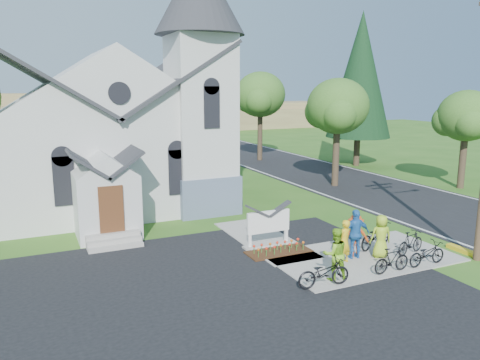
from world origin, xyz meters
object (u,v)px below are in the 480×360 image
cyclist_2 (356,234)px  cyclist_3 (355,235)px  church_sign (268,222)px  bike_1 (392,260)px  bike_2 (376,236)px  bike_0 (324,273)px  cyclist_4 (381,236)px  bike_3 (411,243)px  cyclist_1 (335,254)px  bike_4 (427,254)px  cyclist_0 (344,241)px

cyclist_2 → cyclist_3: 0.24m
church_sign → cyclist_2: bearing=-49.4°
bike_1 → bike_2: size_ratio=0.78×
bike_0 → bike_1: 2.86m
bike_2 → bike_0: bearing=102.2°
bike_2 → cyclist_4: (-0.55, -0.92, 0.32)m
bike_0 → cyclist_4: cyclist_4 is taller
bike_1 → cyclist_3: cyclist_3 is taller
bike_3 → cyclist_1: bearing=88.1°
cyclist_1 → bike_2: (3.39, 1.92, -0.39)m
cyclist_2 → bike_3: cyclist_2 is taller
church_sign → bike_4: bearing=-46.2°
cyclist_3 → cyclist_4: bearing=171.4°
cyclist_4 → cyclist_3: bearing=-14.4°
church_sign → bike_0: size_ratio=1.19×
bike_4 → bike_2: bearing=9.7°
cyclist_1 → bike_4: bearing=-171.9°
cyclist_3 → bike_3: bearing=-176.3°
cyclist_1 → cyclist_3: (2.04, 1.51, -0.08)m
cyclist_3 → bike_2: bearing=-139.8°
cyclist_4 → bike_4: (0.98, -1.36, -0.40)m
cyclist_3 → bike_4: cyclist_3 is taller
bike_1 → bike_2: bearing=-28.8°
cyclist_0 → cyclist_4: 1.62m
bike_3 → cyclist_4: size_ratio=0.94×
bike_1 → cyclist_2: (-0.25, 1.70, 0.49)m
cyclist_0 → bike_0: size_ratio=0.89×
church_sign → cyclist_0: church_sign is taller
cyclist_2 → bike_2: bearing=-148.8°
church_sign → bike_1: bearing=-59.7°
cyclist_0 → bike_3: size_ratio=1.04×
bike_1 → bike_3: bearing=-60.9°
cyclist_3 → bike_3: size_ratio=1.05×
cyclist_1 → church_sign: bearing=-71.1°
church_sign → bike_0: bearing=-93.8°
bike_0 → cyclist_1: (0.68, 0.36, 0.42)m
cyclist_0 → cyclist_4: bearing=159.9°
church_sign → bike_4: size_ratio=1.31×
cyclist_0 → cyclist_1: cyclist_1 is taller
bike_0 → bike_3: bearing=-71.6°
bike_3 → bike_0: bearing=90.8°
church_sign → bike_2: 4.36m
cyclist_2 → bike_2: (1.47, 0.58, -0.44)m
bike_2 → cyclist_4: cyclist_4 is taller
cyclist_0 → cyclist_2: (0.69, 0.21, 0.13)m
cyclist_0 → bike_1: (0.94, -1.49, -0.36)m
bike_0 → cyclist_1: size_ratio=1.02×
cyclist_2 → cyclist_3: (0.12, 0.16, -0.13)m
cyclist_3 → bike_4: 2.61m
bike_3 → cyclist_4: bearing=67.1°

